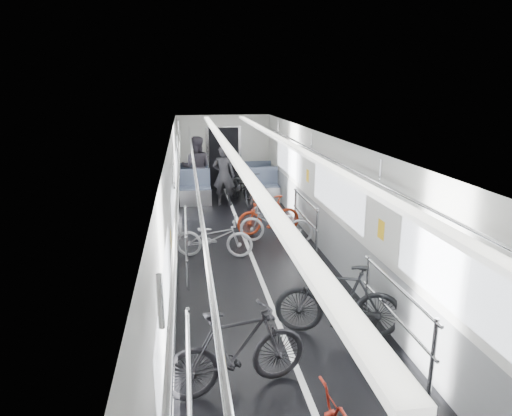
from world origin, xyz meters
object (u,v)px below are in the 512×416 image
at_px(bike_left_far, 214,237).
at_px(bike_right_far, 269,215).
at_px(bike_right_near, 338,300).
at_px(bike_aisle, 242,188).
at_px(person_standing, 224,176).
at_px(person_seated, 196,167).
at_px(bike_left_mid, 236,350).
at_px(bike_right_mid, 276,224).

relative_size(bike_left_far, bike_right_far, 1.03).
height_order(bike_left_far, bike_right_far, bike_right_far).
xyz_separation_m(bike_right_near, bike_aisle, (-0.41, 7.22, -0.03)).
bearing_deg(person_standing, bike_aisle, -165.22).
relative_size(bike_right_far, person_seated, 0.81).
xyz_separation_m(bike_left_mid, bike_right_far, (1.36, 5.42, -0.05)).
bearing_deg(bike_left_mid, bike_right_far, -27.14).
bearing_deg(bike_left_far, bike_aisle, -2.79).
relative_size(bike_left_mid, person_standing, 0.98).
xyz_separation_m(bike_left_mid, bike_aisle, (1.09, 8.18, -0.01)).
bearing_deg(bike_left_far, person_standing, 4.31).
bearing_deg(person_seated, person_standing, 133.26).
relative_size(person_standing, person_seated, 0.92).
bearing_deg(bike_left_far, person_seated, 14.25).
xyz_separation_m(bike_left_mid, bike_right_mid, (1.41, 4.82, -0.09)).
distance_m(bike_right_near, bike_aisle, 7.23).
xyz_separation_m(bike_left_mid, bike_right_near, (1.50, 0.96, 0.01)).
relative_size(bike_left_mid, person_seated, 0.90).
xyz_separation_m(bike_right_near, bike_right_mid, (-0.09, 3.86, -0.10)).
xyz_separation_m(bike_aisle, person_standing, (-0.52, 0.00, 0.37)).
bearing_deg(bike_left_mid, person_standing, -17.10).
relative_size(bike_right_mid, person_standing, 0.93).
bearing_deg(person_standing, bike_left_far, 96.95).
bearing_deg(bike_right_near, bike_left_far, -138.29).
bearing_deg(bike_left_mid, bike_aisle, -20.68).
bearing_deg(bike_aisle, person_standing, 166.49).
distance_m(bike_left_mid, bike_aisle, 8.25).
bearing_deg(bike_right_mid, bike_left_far, -48.74).
bearing_deg(person_seated, bike_left_mid, 100.25).
height_order(bike_left_mid, person_seated, person_seated).
relative_size(bike_right_far, bike_aisle, 0.80).
height_order(bike_left_far, bike_right_near, bike_right_near).
distance_m(bike_right_near, person_seated, 8.49).
distance_m(bike_left_mid, bike_right_mid, 5.02).
relative_size(bike_left_mid, bike_right_far, 1.12).
relative_size(bike_right_far, person_standing, 0.87).
bearing_deg(person_seated, bike_right_far, 120.78).
bearing_deg(bike_left_mid, bike_right_mid, -29.37).
bearing_deg(bike_left_far, bike_right_mid, -53.11).
distance_m(bike_aisle, person_seated, 1.72).
bearing_deg(bike_right_mid, person_standing, -149.54).
distance_m(bike_left_mid, bike_right_far, 5.59).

